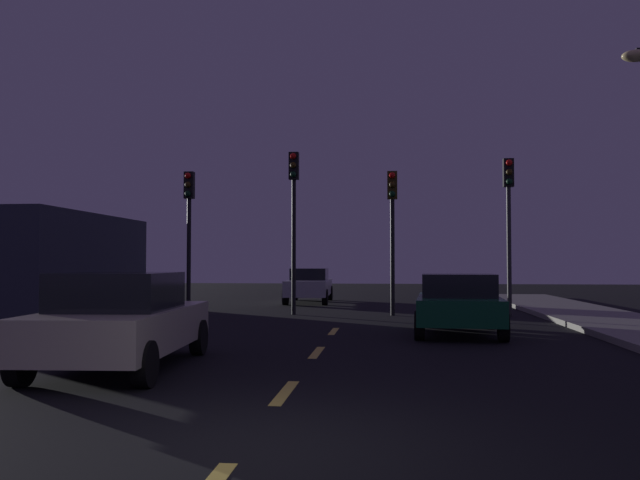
% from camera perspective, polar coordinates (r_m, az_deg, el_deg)
% --- Properties ---
extents(ground_plane, '(80.00, 80.00, 0.00)m').
position_cam_1_polar(ground_plane, '(12.99, 0.02, -9.50)').
color(ground_plane, black).
extents(lane_stripe_second, '(0.16, 1.60, 0.01)m').
position_cam_1_polar(lane_stripe_second, '(8.68, -3.09, -13.23)').
color(lane_stripe_second, '#EACC4C').
rests_on(lane_stripe_second, ground_plane).
extents(lane_stripe_third, '(0.16, 1.60, 0.01)m').
position_cam_1_polar(lane_stripe_third, '(12.40, -0.28, -9.85)').
color(lane_stripe_third, '#EACC4C').
rests_on(lane_stripe_third, ground_plane).
extents(lane_stripe_fourth, '(0.16, 1.60, 0.01)m').
position_cam_1_polar(lane_stripe_fourth, '(16.15, 1.21, -8.02)').
color(lane_stripe_fourth, '#EACC4C').
rests_on(lane_stripe_fourth, ground_plane).
extents(traffic_signal_far_left, '(0.32, 0.38, 4.74)m').
position_cam_1_polar(traffic_signal_far_left, '(22.06, -11.45, 2.28)').
color(traffic_signal_far_left, black).
rests_on(traffic_signal_far_left, ground_plane).
extents(traffic_signal_center_left, '(0.32, 0.38, 5.33)m').
position_cam_1_polar(traffic_signal_center_left, '(21.31, -2.32, 3.41)').
color(traffic_signal_center_left, black).
rests_on(traffic_signal_center_left, ground_plane).
extents(traffic_signal_center_right, '(0.32, 0.38, 4.65)m').
position_cam_1_polar(traffic_signal_center_right, '(21.05, 6.38, 2.30)').
color(traffic_signal_center_right, black).
rests_on(traffic_signal_center_right, ground_plane).
extents(traffic_signal_far_right, '(0.32, 0.38, 5.00)m').
position_cam_1_polar(traffic_signal_far_right, '(21.41, 16.26, 2.91)').
color(traffic_signal_far_right, '#2D2D30').
rests_on(traffic_signal_far_right, ground_plane).
extents(car_stopped_ahead, '(2.24, 4.15, 1.43)m').
position_cam_1_polar(car_stopped_ahead, '(15.86, 12.08, -5.45)').
color(car_stopped_ahead, '#0F4C2D').
rests_on(car_stopped_ahead, ground_plane).
extents(car_adjacent_lane, '(2.18, 4.39, 1.54)m').
position_cam_1_polar(car_adjacent_lane, '(10.91, -17.03, -6.75)').
color(car_adjacent_lane, beige).
rests_on(car_adjacent_lane, ground_plane).
extents(car_oncoming_far, '(1.93, 4.62, 1.45)m').
position_cam_1_polar(car_oncoming_far, '(27.76, -0.95, -3.97)').
color(car_oncoming_far, silver).
rests_on(car_oncoming_far, ground_plane).
extents(storefront_left, '(5.57, 7.77, 3.29)m').
position_cam_1_polar(storefront_left, '(23.75, -24.72, -1.95)').
color(storefront_left, '#333847').
rests_on(storefront_left, ground_plane).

